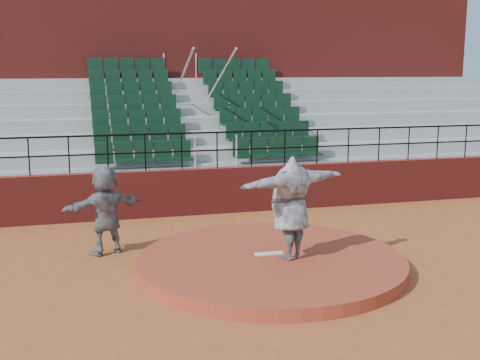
{
  "coord_description": "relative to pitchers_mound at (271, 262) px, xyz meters",
  "views": [
    {
      "loc": [
        -3.67,
        -11.29,
        4.06
      ],
      "look_at": [
        0.0,
        2.5,
        1.4
      ],
      "focal_mm": 45.0,
      "sensor_mm": 36.0,
      "label": 1
    }
  ],
  "objects": [
    {
      "name": "pitching_rubber",
      "position": [
        0.0,
        0.15,
        0.14
      ],
      "size": [
        0.6,
        0.15,
        0.03
      ],
      "primitive_type": "cube",
      "color": "white",
      "rests_on": "pitchers_mound"
    },
    {
      "name": "fielder",
      "position": [
        -3.23,
        1.91,
        0.87
      ],
      "size": [
        1.93,
        1.22,
        1.99
      ],
      "primitive_type": "imported",
      "rotation": [
        0.0,
        0.0,
        3.52
      ],
      "color": "black",
      "rests_on": "ground"
    },
    {
      "name": "boundary_wall",
      "position": [
        0.0,
        5.0,
        0.53
      ],
      "size": [
        24.0,
        0.3,
        1.3
      ],
      "primitive_type": "cube",
      "color": "maroon",
      "rests_on": "ground"
    },
    {
      "name": "wall_railing",
      "position": [
        0.0,
        5.0,
        1.9
      ],
      "size": [
        24.04,
        0.05,
        1.03
      ],
      "color": "black",
      "rests_on": "boundary_wall"
    },
    {
      "name": "ground",
      "position": [
        0.0,
        0.0,
        -0.12
      ],
      "size": [
        90.0,
        90.0,
        0.0
      ],
      "primitive_type": "plane",
      "color": "#A55125",
      "rests_on": "ground"
    },
    {
      "name": "pitchers_mound",
      "position": [
        0.0,
        0.0,
        0.0
      ],
      "size": [
        5.5,
        5.5,
        0.25
      ],
      "primitive_type": "cylinder",
      "color": "#A23C24",
      "rests_on": "ground"
    },
    {
      "name": "pitcher",
      "position": [
        0.33,
        -0.21,
        1.18
      ],
      "size": [
        2.67,
        1.56,
        2.1
      ],
      "primitive_type": "imported",
      "rotation": [
        0.0,
        0.0,
        3.5
      ],
      "color": "black",
      "rests_on": "pitchers_mound"
    },
    {
      "name": "press_box_facade",
      "position": [
        0.0,
        12.6,
        3.43
      ],
      "size": [
        24.0,
        3.0,
        7.1
      ],
      "primitive_type": "cube",
      "color": "maroon",
      "rests_on": "ground"
    },
    {
      "name": "seating_deck",
      "position": [
        0.0,
        8.65,
        1.31
      ],
      "size": [
        24.0,
        5.97,
        4.63
      ],
      "color": "#969691",
      "rests_on": "ground"
    }
  ]
}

